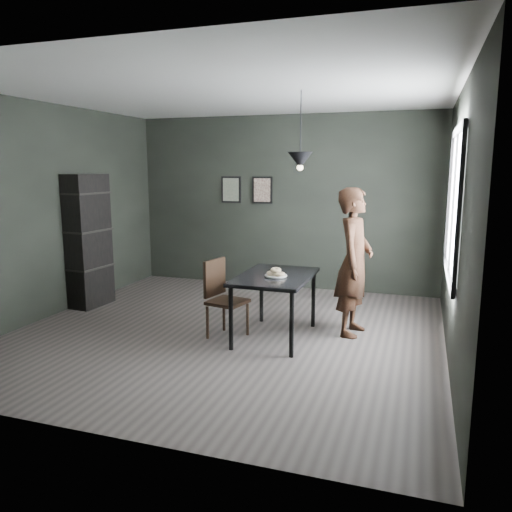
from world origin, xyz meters
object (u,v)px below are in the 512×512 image
(white_plate, at_px, (276,276))
(pendant_lamp, at_px, (300,160))
(woman, at_px, (354,262))
(shelf_unit, at_px, (88,241))
(wood_chair, at_px, (222,293))
(cafe_table, at_px, (275,282))

(white_plate, relative_size, pendant_lamp, 0.27)
(woman, xyz_separation_m, shelf_unit, (-3.76, 0.06, 0.07))
(woman, relative_size, shelf_unit, 0.93)
(pendant_lamp, bearing_deg, woman, 29.78)
(wood_chair, height_order, pendant_lamp, pendant_lamp)
(wood_chair, xyz_separation_m, pendant_lamp, (0.86, 0.24, 1.53))
(woman, relative_size, pendant_lamp, 2.02)
(wood_chair, bearing_deg, white_plate, 17.19)
(woman, distance_m, shelf_unit, 3.76)
(woman, distance_m, wood_chair, 1.60)
(woman, distance_m, pendant_lamp, 1.36)
(shelf_unit, xyz_separation_m, pendant_lamp, (3.17, -0.40, 1.11))
(shelf_unit, height_order, pendant_lamp, pendant_lamp)
(shelf_unit, bearing_deg, wood_chair, -11.09)
(woman, relative_size, wood_chair, 1.91)
(shelf_unit, relative_size, pendant_lamp, 2.17)
(cafe_table, relative_size, wood_chair, 1.31)
(cafe_table, bearing_deg, pendant_lamp, 21.80)
(wood_chair, xyz_separation_m, shelf_unit, (-2.31, 0.64, 0.42))
(cafe_table, distance_m, white_plate, 0.12)
(white_plate, height_order, shelf_unit, shelf_unit)
(white_plate, xyz_separation_m, pendant_lamp, (0.22, 0.19, 1.29))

